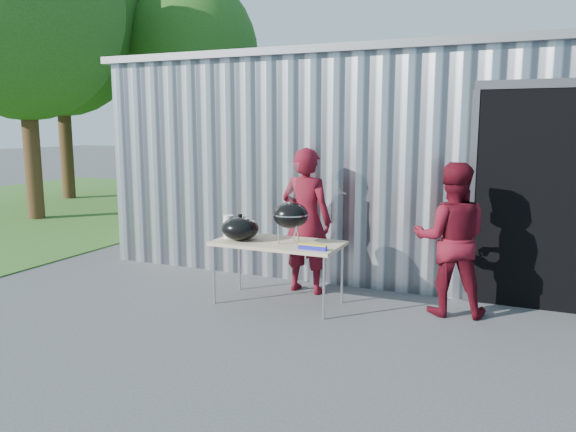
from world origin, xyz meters
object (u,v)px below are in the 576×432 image
at_px(folding_table, 278,245).
at_px(person_cook, 306,221).
at_px(kettle_grill, 291,207).
at_px(person_bystander, 451,239).

relative_size(folding_table, person_cook, 0.82).
height_order(kettle_grill, person_cook, person_cook).
xyz_separation_m(folding_table, person_cook, (0.12, 0.59, 0.21)).
distance_m(folding_table, kettle_grill, 0.50).
bearing_deg(kettle_grill, person_bystander, 15.44).
bearing_deg(kettle_grill, person_cook, 94.80).
bearing_deg(person_bystander, kettle_grill, 4.86).
relative_size(folding_table, kettle_grill, 1.61).
distance_m(kettle_grill, person_bystander, 1.83).
xyz_separation_m(kettle_grill, person_bystander, (1.73, 0.48, -0.32)).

